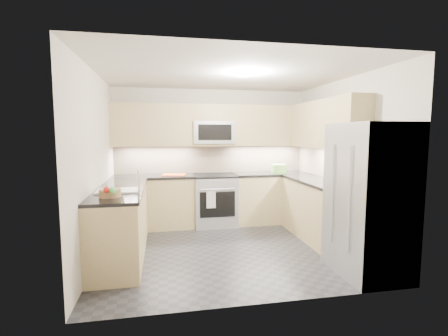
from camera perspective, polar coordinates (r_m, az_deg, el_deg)
floor at (r=4.90m, az=0.79°, el=-13.92°), size 3.60×3.20×0.00m
ceiling at (r=4.68m, az=0.84°, el=16.20°), size 3.60×3.20×0.02m
wall_back at (r=6.20m, az=-2.18°, el=2.11°), size 3.60×0.02×2.50m
wall_front at (r=3.09m, az=6.83°, el=-1.87°), size 3.60×0.02×2.50m
wall_left at (r=4.62m, az=-21.63°, el=0.35°), size 0.02×3.20×2.50m
wall_right at (r=5.30m, az=20.26°, el=1.07°), size 0.02×3.20×2.50m
base_cab_back_left at (r=5.94m, az=-12.20°, el=-5.99°), size 1.42×0.60×0.90m
base_cab_back_right at (r=6.28m, az=8.20°, el=-5.28°), size 1.42×0.60×0.90m
base_cab_right at (r=5.40m, az=16.38°, el=-7.31°), size 0.60×1.70×0.90m
base_cab_peninsula at (r=4.71m, az=-17.62°, el=-9.30°), size 0.60×2.00×0.90m
countertop_back_left at (r=5.87m, az=-12.30°, el=-1.49°), size 1.42×0.63×0.04m
countertop_back_right at (r=6.20m, az=8.26°, el=-1.01°), size 1.42×0.63×0.04m
countertop_right at (r=5.32m, az=16.53°, el=-2.37°), size 0.63×1.70×0.04m
countertop_peninsula at (r=4.61m, az=-17.80°, el=-3.66°), size 0.63×2.00×0.04m
upper_cab_back at (r=6.02m, az=-1.95°, el=7.47°), size 3.60×0.35×0.75m
upper_cab_right at (r=5.43m, az=17.39°, el=7.36°), size 0.35×1.95×0.75m
backsplash_back at (r=6.20m, az=-2.17°, el=1.59°), size 3.60×0.01×0.51m
backsplash_right at (r=5.69m, az=17.86°, el=0.91°), size 0.01×2.30×0.51m
gas_range at (r=5.99m, az=-1.68°, el=-5.71°), size 0.76×0.65×0.91m
range_cooktop at (r=5.91m, az=-1.69°, el=-1.34°), size 0.76×0.65×0.03m
oven_door_glass at (r=5.67m, az=-1.14°, el=-6.43°), size 0.62×0.02×0.45m
oven_handle at (r=5.60m, az=-1.11°, el=-3.77°), size 0.60×0.02×0.02m
microwave at (r=5.99m, az=-1.90°, el=6.28°), size 0.76×0.40×0.40m
microwave_door at (r=5.79m, az=-1.59°, el=6.29°), size 0.60×0.01×0.28m
refrigerator at (r=4.20m, az=24.11°, el=-5.12°), size 0.70×0.90×1.80m
fridge_handle_left at (r=3.84m, az=21.13°, el=-5.24°), size 0.02×0.02×1.20m
fridge_handle_right at (r=4.14m, az=18.49°, el=-4.34°), size 0.02×0.02×1.20m
sink_basin at (r=4.37m, az=-18.18°, el=-4.72°), size 0.52×0.38×0.16m
faucet at (r=4.32m, az=-14.84°, el=-2.07°), size 0.03×0.03×0.28m
utensil_bowl at (r=6.21m, az=9.66°, el=-0.10°), size 0.30×0.30×0.16m
cutting_board at (r=5.86m, az=-8.78°, el=-1.18°), size 0.46×0.36×0.01m
fruit_basket at (r=4.02m, az=-19.41°, el=-4.17°), size 0.29×0.29×0.09m
fruit_apple at (r=3.82m, az=-19.93°, el=-3.64°), size 0.07×0.07×0.07m
fruit_pear at (r=3.76m, az=-18.96°, el=-3.76°), size 0.08×0.08×0.08m
dish_towel_check at (r=5.59m, az=-2.29°, el=-5.56°), size 0.16×0.02×0.30m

